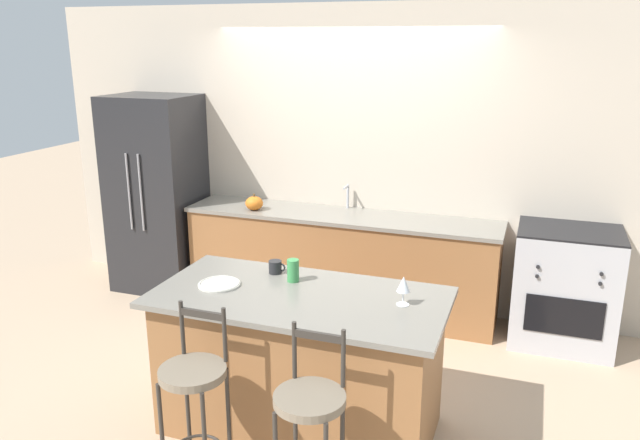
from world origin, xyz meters
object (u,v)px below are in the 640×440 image
Objects in this scene: oven_range at (565,287)px; bar_stool_far at (310,419)px; refrigerator at (157,194)px; bar_stool_near at (195,391)px; wine_glass at (403,285)px; tumbler_cup at (293,270)px; pumpkin_decoration at (254,203)px; coffee_mug at (276,267)px; dinner_plate at (219,284)px.

bar_stool_far is at bearing -116.24° from oven_range.
oven_range is (3.76, 0.02, -0.47)m from refrigerator.
refrigerator reaches higher than bar_stool_near.
bar_stool_far is at bearing -109.77° from wine_glass.
refrigerator reaches higher than tumbler_cup.
oven_range is at bearing 2.31° from pumpkin_decoration.
oven_range is 8.38× the size of coffee_mug.
wine_glass is at bearing -31.33° from refrigerator.
pumpkin_decoration is at bearing 120.38° from coffee_mug.
wine_glass is 1.22× the size of tumbler_cup.
bar_stool_far is at bearing -38.55° from dinner_plate.
bar_stool_near reaches higher than coffee_mug.
refrigerator is 1.83× the size of bar_stool_far.
wine_glass reaches higher than oven_range.
oven_range is 3.14m from bar_stool_near.
bar_stool_far is at bearing -2.70° from bar_stool_near.
coffee_mug is 0.19m from tumbler_cup.
tumbler_cup is at bearing 28.15° from dinner_plate.
bar_stool_far is 8.98× the size of coffee_mug.
bar_stool_far is 5.86× the size of wine_glass.
wine_glass is 2.37m from pumpkin_decoration.
tumbler_cup is at bearing 170.33° from wine_glass.
oven_range is at bearing 0.36° from refrigerator.
coffee_mug is 0.71× the size of pumpkin_decoration.
bar_stool_near is 0.77m from dinner_plate.
coffee_mug is at bearing -140.90° from oven_range.
refrigerator is 13.06× the size of tumbler_cup.
tumbler_cup is at bearing 75.94° from bar_stool_near.
refrigerator is 3.10m from bar_stool_near.
bar_stool_near is (1.84, -2.46, -0.37)m from refrigerator.
tumbler_cup is (0.16, -0.09, 0.03)m from coffee_mug.
bar_stool_far is at bearing -44.67° from refrigerator.
refrigerator is 7.14× the size of dinner_plate.
dinner_plate is 1.65× the size of pumpkin_decoration.
oven_range is 0.93× the size of bar_stool_near.
bar_stool_near is at bearing -73.82° from dinner_plate.
wine_glass is at bearing 38.18° from bar_stool_near.
oven_range is 6.65× the size of tumbler_cup.
pumpkin_decoration is (-1.72, 1.62, -0.07)m from wine_glass.
refrigerator is 2.41m from coffee_mug.
wine_glass is 1.10× the size of pumpkin_decoration.
pumpkin_decoration reaches higher than oven_range.
bar_stool_near is 7.12× the size of tumbler_cup.
bar_stool_near is at bearing -53.13° from refrigerator.
wine_glass is at bearing -118.97° from oven_range.
pumpkin_decoration is at bearing 107.84° from bar_stool_near.
coffee_mug is at bearing 166.30° from wine_glass.
refrigerator is 3.56m from bar_stool_far.
pumpkin_decoration is (-1.44, 2.41, 0.39)m from bar_stool_far.
bar_stool_far is (2.52, -2.49, -0.37)m from refrigerator.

